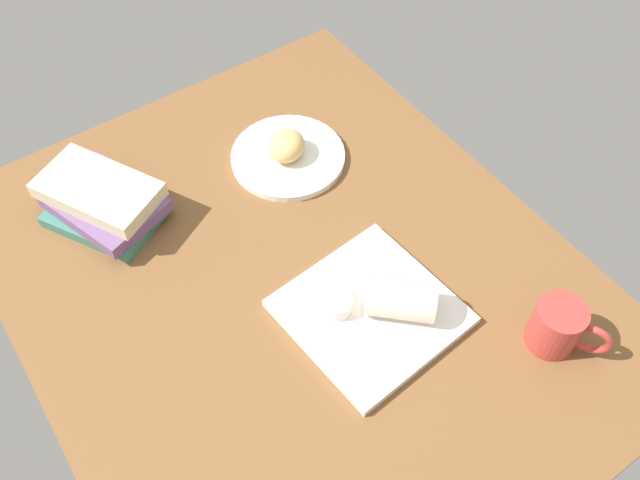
% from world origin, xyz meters
% --- Properties ---
extents(dining_table, '(1.10, 0.90, 0.04)m').
position_xyz_m(dining_table, '(0.00, 0.00, 0.02)').
color(dining_table, brown).
rests_on(dining_table, ground).
extents(round_plate, '(0.23, 0.23, 0.01)m').
position_xyz_m(round_plate, '(-0.24, 0.15, 0.05)').
color(round_plate, white).
rests_on(round_plate, dining_table).
extents(scone_pastry, '(0.11, 0.11, 0.05)m').
position_xyz_m(scone_pastry, '(-0.24, 0.14, 0.08)').
color(scone_pastry, tan).
rests_on(scone_pastry, round_plate).
extents(square_plate, '(0.28, 0.28, 0.02)m').
position_xyz_m(square_plate, '(0.13, 0.06, 0.05)').
color(square_plate, white).
rests_on(square_plate, dining_table).
extents(sauce_cup, '(0.06, 0.06, 0.03)m').
position_xyz_m(sauce_cup, '(0.10, 0.02, 0.07)').
color(sauce_cup, silver).
rests_on(sauce_cup, square_plate).
extents(breakfast_wrap, '(0.13, 0.13, 0.07)m').
position_xyz_m(breakfast_wrap, '(0.16, 0.10, 0.09)').
color(breakfast_wrap, beige).
rests_on(breakfast_wrap, square_plate).
extents(book_stack, '(0.25, 0.22, 0.08)m').
position_xyz_m(book_stack, '(-0.32, -0.21, 0.08)').
color(book_stack, '#387260').
rests_on(book_stack, dining_table).
extents(coffee_mug, '(0.12, 0.09, 0.09)m').
position_xyz_m(coffee_mug, '(0.34, 0.27, 0.09)').
color(coffee_mug, '#B23833').
rests_on(coffee_mug, dining_table).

